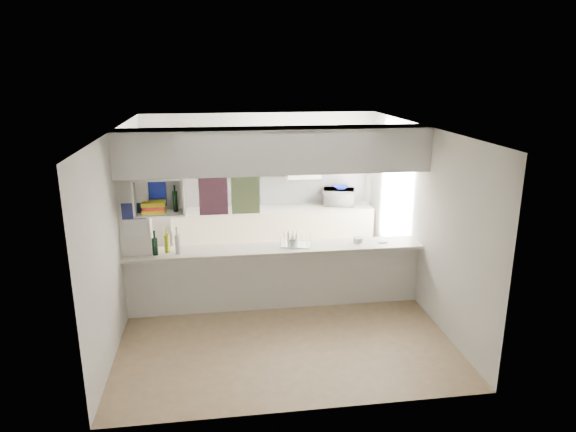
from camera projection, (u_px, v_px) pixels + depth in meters
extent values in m
plane|color=#907453|center=(276.00, 306.00, 7.52)|extent=(4.80, 4.80, 0.00)
plane|color=white|center=(275.00, 128.00, 6.80)|extent=(4.80, 4.80, 0.00)
plane|color=silver|center=(261.00, 184.00, 9.44)|extent=(4.20, 0.00, 4.20)
plane|color=silver|center=(121.00, 228.00, 6.88)|extent=(0.00, 4.80, 4.80)
plane|color=silver|center=(419.00, 216.00, 7.44)|extent=(0.00, 4.80, 4.80)
cube|color=silver|center=(276.00, 279.00, 7.40)|extent=(4.20, 0.15, 0.88)
cube|color=beige|center=(276.00, 249.00, 7.27)|extent=(4.20, 0.50, 0.04)
cube|color=white|center=(275.00, 150.00, 6.88)|extent=(4.20, 0.50, 0.60)
cube|color=silver|center=(136.00, 227.00, 6.91)|extent=(0.40, 0.18, 2.60)
cube|color=#191E4C|center=(133.00, 211.00, 6.75)|extent=(0.30, 0.01, 0.22)
cube|color=white|center=(135.00, 228.00, 6.81)|extent=(0.30, 0.01, 0.24)
cube|color=#321628|center=(213.00, 193.00, 7.15)|extent=(0.40, 0.02, 0.62)
cube|color=#165D66|center=(246.00, 192.00, 7.21)|extent=(0.40, 0.02, 0.62)
cube|color=white|center=(161.00, 213.00, 6.80)|extent=(0.65, 0.35, 0.02)
cube|color=white|center=(158.00, 178.00, 6.67)|extent=(0.65, 0.35, 0.02)
cube|color=white|center=(161.00, 193.00, 6.89)|extent=(0.65, 0.02, 0.50)
cube|color=white|center=(135.00, 197.00, 6.69)|extent=(0.02, 0.35, 0.50)
cube|color=white|center=(184.00, 195.00, 6.77)|extent=(0.02, 0.35, 0.50)
cube|color=gold|center=(154.00, 211.00, 6.78)|extent=(0.30, 0.24, 0.05)
cube|color=red|center=(154.00, 207.00, 6.76)|extent=(0.28, 0.22, 0.05)
cube|color=gold|center=(154.00, 203.00, 6.75)|extent=(0.30, 0.24, 0.05)
cube|color=navy|center=(156.00, 194.00, 6.85)|extent=(0.26, 0.02, 0.34)
cylinder|color=black|center=(175.00, 201.00, 6.78)|extent=(0.06, 0.06, 0.28)
cube|color=#E8E4C5|center=(274.00, 233.00, 9.42)|extent=(3.60, 0.60, 0.90)
cube|color=beige|center=(273.00, 209.00, 9.30)|extent=(3.60, 0.63, 0.03)
cube|color=silver|center=(271.00, 188.00, 9.48)|extent=(3.60, 0.03, 0.60)
cube|color=#E8E4C5|center=(261.00, 155.00, 9.12)|extent=(2.62, 0.34, 0.72)
cube|color=white|center=(303.00, 176.00, 9.27)|extent=(0.60, 0.46, 0.12)
cube|color=silver|center=(305.00, 181.00, 9.06)|extent=(0.60, 0.02, 0.05)
imported|color=white|center=(339.00, 197.00, 9.44)|extent=(0.63, 0.50, 0.31)
imported|color=navy|center=(340.00, 188.00, 9.37)|extent=(0.26, 0.26, 0.06)
cube|color=silver|center=(296.00, 244.00, 7.36)|extent=(0.49, 0.41, 0.01)
cylinder|color=white|center=(288.00, 237.00, 7.34)|extent=(0.07, 0.21, 0.21)
cylinder|color=white|center=(293.00, 237.00, 7.33)|extent=(0.07, 0.21, 0.21)
cylinder|color=white|center=(297.00, 237.00, 7.33)|extent=(0.07, 0.21, 0.21)
imported|color=white|center=(293.00, 243.00, 7.25)|extent=(0.14, 0.14, 0.09)
cylinder|color=black|center=(155.00, 247.00, 6.94)|extent=(0.08, 0.08, 0.24)
cylinder|color=black|center=(154.00, 234.00, 6.89)|extent=(0.03, 0.03, 0.11)
cylinder|color=#969D1A|center=(167.00, 244.00, 7.03)|extent=(0.08, 0.08, 0.25)
cylinder|color=#969D1A|center=(166.00, 231.00, 6.98)|extent=(0.03, 0.03, 0.11)
cylinder|color=silver|center=(178.00, 244.00, 6.97)|extent=(0.08, 0.08, 0.27)
cylinder|color=silver|center=(177.00, 231.00, 6.92)|extent=(0.03, 0.03, 0.11)
cylinder|color=silver|center=(358.00, 240.00, 7.47)|extent=(0.14, 0.14, 0.07)
cube|color=black|center=(383.00, 242.00, 7.46)|extent=(0.14, 0.07, 0.01)
cylinder|color=black|center=(256.00, 204.00, 9.28)|extent=(0.09, 0.09, 0.13)
cube|color=brown|center=(241.00, 203.00, 9.26)|extent=(0.10, 0.08, 0.18)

